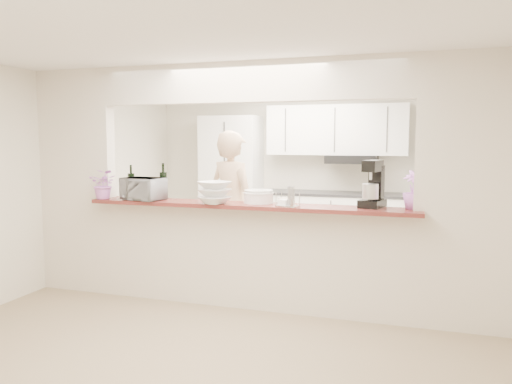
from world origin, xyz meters
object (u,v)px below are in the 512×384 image
at_px(toaster_oven, 143,189).
at_px(person, 232,208).
at_px(refrigerator, 448,203).
at_px(stand_mixer, 373,186).

relative_size(toaster_oven, person, 0.23).
height_order(refrigerator, stand_mixer, refrigerator).
bearing_deg(stand_mixer, person, 156.69).
distance_m(stand_mixer, person, 1.90).
xyz_separation_m(stand_mixer, person, (-1.71, 0.74, -0.38)).
xyz_separation_m(refrigerator, person, (-2.52, -1.85, 0.06)).
height_order(refrigerator, person, person).
height_order(toaster_oven, stand_mixer, stand_mixer).
bearing_deg(person, refrigerator, -121.62).
xyz_separation_m(refrigerator, toaster_oven, (-3.20, -2.75, 0.36)).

